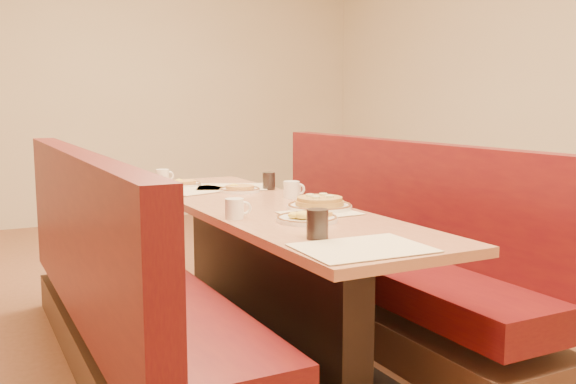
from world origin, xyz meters
name	(u,v)px	position (x,y,z in m)	size (l,w,h in m)	color
ground	(264,346)	(0.00, 0.00, 0.00)	(8.00, 8.00, 0.00)	#9E6647
diner_table	(264,277)	(0.00, 0.00, 0.37)	(0.70, 2.50, 0.75)	black
booth_left	(121,299)	(-0.73, 0.00, 0.36)	(0.55, 2.50, 1.05)	#4C3326
booth_right	(381,263)	(0.73, 0.00, 0.36)	(0.55, 2.50, 1.05)	#4C3326
placemat_near_left	(363,248)	(-0.11, -1.05, 0.75)	(0.46, 0.34, 0.00)	#F3E2BE
placemat_near_right	(320,213)	(0.12, -0.36, 0.75)	(0.34, 0.26, 0.00)	#F3E2BE
placemat_far_left	(198,190)	(-0.12, 0.65, 0.75)	(0.39, 0.29, 0.00)	#F3E2BE
placemat_far_right	(233,187)	(0.12, 0.70, 0.75)	(0.42, 0.31, 0.00)	#F3E2BE
pancake_plate	(320,204)	(0.19, -0.24, 0.77)	(0.32, 0.32, 0.07)	white
eggs_plate	(307,218)	(-0.02, -0.49, 0.77)	(0.27, 0.27, 0.05)	white
extra_plate_mid	(240,189)	(0.08, 0.50, 0.77)	(0.24, 0.24, 0.05)	white
extra_plate_far	(184,183)	(-0.12, 0.91, 0.76)	(0.22, 0.22, 0.04)	white
coffee_mug_a	(292,189)	(0.24, 0.14, 0.80)	(0.12, 0.09, 0.09)	white
coffee_mug_b	(235,208)	(-0.28, -0.29, 0.80)	(0.12, 0.08, 0.09)	white
coffee_mug_c	(292,189)	(0.24, 0.16, 0.80)	(0.12, 0.08, 0.09)	white
coffee_mug_d	(163,176)	(-0.20, 1.09, 0.80)	(0.12, 0.08, 0.09)	white
soda_tumbler_near	(317,224)	(-0.17, -0.83, 0.81)	(0.08, 0.08, 0.12)	black
soda_tumbler_mid	(269,181)	(0.28, 0.52, 0.80)	(0.08, 0.08, 0.10)	black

